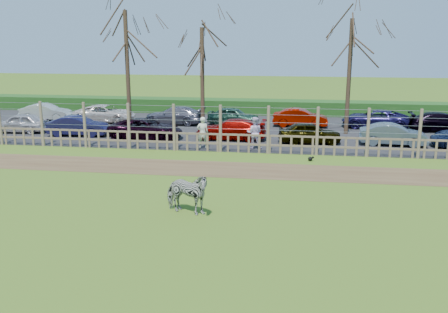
# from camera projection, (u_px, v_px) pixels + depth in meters

# --- Properties ---
(ground) EXTENTS (120.00, 120.00, 0.00)m
(ground) POSITION_uv_depth(u_px,v_px,m) (188.00, 199.00, 18.72)
(ground) COLOR olive
(ground) RESTS_ON ground
(dirt_strip) EXTENTS (34.00, 2.80, 0.01)m
(dirt_strip) POSITION_uv_depth(u_px,v_px,m) (209.00, 169.00, 23.04)
(dirt_strip) COLOR brown
(dirt_strip) RESTS_ON ground
(asphalt) EXTENTS (44.00, 13.00, 0.04)m
(asphalt) POSITION_uv_depth(u_px,v_px,m) (236.00, 129.00, 32.65)
(asphalt) COLOR #232326
(asphalt) RESTS_ON ground
(hedge) EXTENTS (46.00, 2.00, 1.10)m
(hedge) POSITION_uv_depth(u_px,v_px,m) (247.00, 107.00, 39.26)
(hedge) COLOR #1E4716
(hedge) RESTS_ON ground
(fence) EXTENTS (30.16, 0.16, 2.50)m
(fence) POSITION_uv_depth(u_px,v_px,m) (221.00, 137.00, 26.22)
(fence) COLOR brown
(fence) RESTS_ON ground
(tree_left) EXTENTS (4.80, 4.80, 7.88)m
(tree_left) POSITION_uv_depth(u_px,v_px,m) (126.00, 42.00, 30.34)
(tree_left) COLOR #3D2B1E
(tree_left) RESTS_ON ground
(tree_mid) EXTENTS (4.80, 4.80, 6.83)m
(tree_mid) POSITION_uv_depth(u_px,v_px,m) (202.00, 54.00, 30.84)
(tree_mid) COLOR #3D2B1E
(tree_mid) RESTS_ON ground
(tree_right) EXTENTS (4.80, 4.80, 7.35)m
(tree_right) POSITION_uv_depth(u_px,v_px,m) (351.00, 49.00, 29.95)
(tree_right) COLOR #3D2B1E
(tree_right) RESTS_ON ground
(zebra) EXTENTS (1.91, 1.26, 1.48)m
(zebra) POSITION_uv_depth(u_px,v_px,m) (187.00, 193.00, 17.06)
(zebra) COLOR gray
(zebra) RESTS_ON ground
(visitor_a) EXTENTS (0.71, 0.54, 1.72)m
(visitor_a) POSITION_uv_depth(u_px,v_px,m) (203.00, 133.00, 26.88)
(visitor_a) COLOR beige
(visitor_a) RESTS_ON asphalt
(visitor_b) EXTENTS (0.85, 0.66, 1.72)m
(visitor_b) POSITION_uv_depth(u_px,v_px,m) (254.00, 133.00, 26.79)
(visitor_b) COLOR silver
(visitor_b) RESTS_ON asphalt
(crow) EXTENTS (0.29, 0.22, 0.24)m
(crow) POSITION_uv_depth(u_px,v_px,m) (310.00, 159.00, 24.46)
(crow) COLOR black
(crow) RESTS_ON ground
(car_0) EXTENTS (3.64, 1.74, 1.20)m
(car_0) POSITION_uv_depth(u_px,v_px,m) (19.00, 123.00, 31.43)
(car_0) COLOR #BEB5B8
(car_0) RESTS_ON asphalt
(car_1) EXTENTS (3.72, 1.50, 1.20)m
(car_1) POSITION_uv_depth(u_px,v_px,m) (78.00, 126.00, 30.40)
(car_1) COLOR #1A1944
(car_1) RESTS_ON asphalt
(car_2) EXTENTS (4.37, 2.11, 1.20)m
(car_2) POSITION_uv_depth(u_px,v_px,m) (146.00, 129.00, 29.46)
(car_2) COLOR black
(car_2) RESTS_ON asphalt
(car_3) EXTENTS (4.17, 1.76, 1.20)m
(car_3) POSITION_uv_depth(u_px,v_px,m) (231.00, 129.00, 29.29)
(car_3) COLOR #8B0602
(car_3) RESTS_ON asphalt
(car_4) EXTENTS (3.68, 1.89, 1.20)m
(car_4) POSITION_uv_depth(u_px,v_px,m) (310.00, 133.00, 28.22)
(car_4) COLOR black
(car_4) RESTS_ON asphalt
(car_5) EXTENTS (3.72, 1.53, 1.20)m
(car_5) POSITION_uv_depth(u_px,v_px,m) (393.00, 135.00, 27.72)
(car_5) COLOR slate
(car_5) RESTS_ON asphalt
(car_7) EXTENTS (3.69, 1.41, 1.20)m
(car_7) POSITION_uv_depth(u_px,v_px,m) (46.00, 112.00, 35.93)
(car_7) COLOR beige
(car_7) RESTS_ON asphalt
(car_8) EXTENTS (4.34, 2.03, 1.20)m
(car_8) POSITION_uv_depth(u_px,v_px,m) (105.00, 114.00, 35.23)
(car_8) COLOR silver
(car_8) RESTS_ON asphalt
(car_9) EXTENTS (4.25, 2.00, 1.20)m
(car_9) POSITION_uv_depth(u_px,v_px,m) (174.00, 115.00, 34.42)
(car_9) COLOR slate
(car_9) RESTS_ON asphalt
(car_10) EXTENTS (3.66, 1.80, 1.20)m
(car_10) POSITION_uv_depth(u_px,v_px,m) (233.00, 116.00, 34.14)
(car_10) COLOR #234A38
(car_10) RESTS_ON asphalt
(car_11) EXTENTS (3.68, 1.40, 1.20)m
(car_11) POSITION_uv_depth(u_px,v_px,m) (300.00, 118.00, 33.45)
(car_11) COLOR #920F00
(car_11) RESTS_ON asphalt
(car_12) EXTENTS (4.55, 2.56, 1.20)m
(car_12) POSITION_uv_depth(u_px,v_px,m) (375.00, 119.00, 32.96)
(car_12) COLOR #1A1446
(car_12) RESTS_ON asphalt
(car_13) EXTENTS (4.22, 1.91, 1.20)m
(car_13) POSITION_uv_depth(u_px,v_px,m) (443.00, 122.00, 31.71)
(car_13) COLOR black
(car_13) RESTS_ON asphalt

